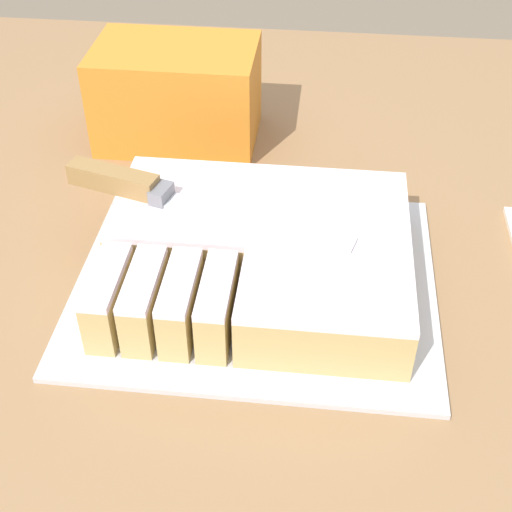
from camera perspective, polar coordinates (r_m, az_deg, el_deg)
countertop at (r=1.13m, az=0.23°, el=-17.00°), size 1.40×1.10×0.93m
cake_board at (r=0.71m, az=0.00°, el=-2.01°), size 0.35×0.30×0.01m
cake at (r=0.69m, az=0.35°, el=0.15°), size 0.29×0.23×0.06m
knife at (r=0.72m, az=-8.72°, el=5.29°), size 0.29×0.10×0.02m
storage_box at (r=0.92m, az=-6.32°, el=12.76°), size 0.20×0.13×0.12m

